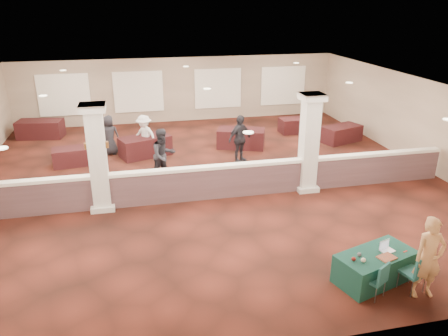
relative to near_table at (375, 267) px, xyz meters
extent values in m
plane|color=#4E1C13|center=(-2.57, 6.50, -0.34)|extent=(16.00, 16.00, 0.00)
cube|color=#86715D|center=(-2.57, 14.50, 1.26)|extent=(16.00, 0.04, 3.20)
cube|color=#86715D|center=(-2.57, -1.50, 1.26)|extent=(16.00, 0.04, 3.20)
cube|color=#86715D|center=(5.43, 6.50, 1.26)|extent=(0.04, 16.00, 3.20)
cube|color=silver|center=(-2.57, 6.50, 2.86)|extent=(16.00, 16.00, 0.02)
cube|color=#4E3438|center=(-2.57, 5.00, 0.16)|extent=(15.60, 0.20, 1.00)
cube|color=white|center=(-2.57, 5.00, 0.71)|extent=(15.60, 0.28, 0.10)
cube|color=beige|center=(-6.07, 5.00, 1.26)|extent=(0.50, 0.50, 3.20)
cube|color=beige|center=(-6.07, 5.00, -0.26)|extent=(0.70, 0.70, 0.16)
cube|color=beige|center=(-6.07, 5.00, 2.76)|extent=(0.72, 0.72, 0.20)
cube|color=beige|center=(0.43, 5.00, 1.26)|extent=(0.50, 0.50, 3.20)
cube|color=beige|center=(0.43, 5.00, -0.26)|extent=(0.70, 0.70, 0.16)
cube|color=beige|center=(0.43, 5.00, 2.76)|extent=(0.72, 0.72, 0.20)
cylinder|color=brown|center=(-6.35, 5.00, 1.66)|extent=(0.12, 0.12, 0.18)
cylinder|color=white|center=(-6.35, 5.00, 1.66)|extent=(0.09, 0.09, 0.10)
cylinder|color=brown|center=(-5.79, 5.00, 1.66)|extent=(0.12, 0.12, 0.18)
cylinder|color=white|center=(-5.79, 5.00, 1.66)|extent=(0.09, 0.09, 0.10)
cube|color=#0E3528|center=(0.00, 0.00, 0.00)|extent=(1.96, 1.38, 0.68)
cube|color=#216261|center=(0.59, -0.50, 0.10)|extent=(0.55, 0.55, 0.06)
cube|color=#216261|center=(0.64, -0.70, 0.34)|extent=(0.43, 0.16, 0.43)
cylinder|color=slate|center=(0.46, -0.73, -0.14)|extent=(0.03, 0.03, 0.41)
cylinder|color=slate|center=(0.81, -0.63, -0.14)|extent=(0.03, 0.03, 0.41)
cylinder|color=slate|center=(0.36, -0.37, -0.14)|extent=(0.03, 0.03, 0.41)
cylinder|color=slate|center=(0.72, -0.27, -0.14)|extent=(0.03, 0.03, 0.41)
cube|color=#216261|center=(-0.33, -0.50, 0.07)|extent=(0.58, 0.58, 0.06)
cube|color=#216261|center=(-0.23, -0.67, 0.30)|extent=(0.38, 0.24, 0.41)
cylinder|color=slate|center=(-0.39, -0.74, -0.15)|extent=(0.03, 0.03, 0.39)
cylinder|color=slate|center=(-0.09, -0.57, -0.15)|extent=(0.03, 0.03, 0.39)
cylinder|color=slate|center=(-0.57, -0.43, -0.15)|extent=(0.03, 0.03, 0.39)
cylinder|color=slate|center=(-0.26, -0.26, -0.15)|extent=(0.03, 0.03, 0.39)
imported|color=tan|center=(0.74, -0.70, 0.57)|extent=(0.68, 0.48, 1.82)
cube|color=black|center=(-7.21, 9.06, -0.01)|extent=(1.73, 1.03, 0.66)
cube|color=black|center=(-4.57, 9.50, 0.05)|extent=(2.17, 1.59, 0.79)
cube|color=black|center=(3.93, 9.50, 0.01)|extent=(1.94, 1.40, 0.71)
cube|color=black|center=(-9.07, 13.00, 0.05)|extent=(2.08, 1.28, 0.79)
cube|color=black|center=(-0.57, 9.70, 0.05)|extent=(2.16, 1.59, 0.79)
cube|color=black|center=(2.58, 11.29, 0.00)|extent=(1.69, 0.89, 0.67)
imported|color=black|center=(-4.07, 6.70, 0.60)|extent=(1.03, 0.84, 1.88)
imported|color=silver|center=(-4.57, 9.50, 0.49)|extent=(1.12, 1.07, 1.66)
imported|color=black|center=(-1.07, 8.00, 0.58)|extent=(1.20, 0.98, 1.84)
imported|color=black|center=(-5.93, 10.00, 0.46)|extent=(0.85, 0.56, 1.60)
cube|color=silver|center=(0.28, 0.04, 0.35)|extent=(0.36, 0.30, 0.02)
cube|color=silver|center=(0.25, 0.14, 0.46)|extent=(0.30, 0.10, 0.21)
cube|color=silver|center=(0.25, 0.14, 0.45)|extent=(0.27, 0.09, 0.18)
cube|color=#D35221|center=(0.11, -0.21, 0.36)|extent=(0.44, 0.38, 0.03)
sphere|color=beige|center=(-0.46, -0.24, 0.39)|extent=(0.10, 0.10, 0.10)
sphere|color=#5C1812|center=(-0.64, -0.15, 0.39)|extent=(0.09, 0.09, 0.09)
sphere|color=#4F4F54|center=(-0.44, -0.02, 0.39)|extent=(0.10, 0.10, 0.10)
cube|color=red|center=(0.66, -0.07, 0.35)|extent=(0.12, 0.06, 0.01)
camera|label=1|loc=(-5.06, -7.32, 5.59)|focal=35.00mm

